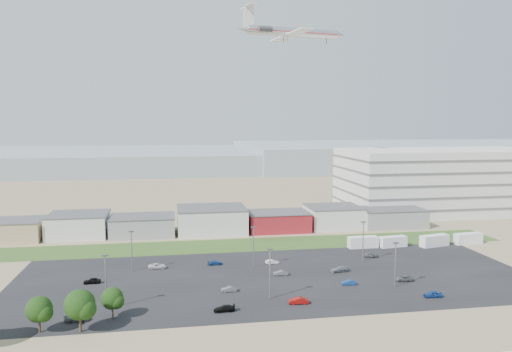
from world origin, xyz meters
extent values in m
plane|color=#7E6C50|center=(0.00, 0.00, 0.00)|extent=(700.00, 700.00, 0.00)
cube|color=black|center=(5.00, 20.00, 0.01)|extent=(120.00, 50.00, 0.01)
cube|color=#37521E|center=(0.00, 52.00, 0.01)|extent=(160.00, 16.00, 0.02)
cube|color=silver|center=(90.00, 95.00, 12.50)|extent=(80.00, 40.00, 25.00)
imported|color=#595B5E|center=(33.15, 12.70, 0.58)|extent=(4.25, 2.18, 1.15)
imported|color=navy|center=(19.89, 12.25, 0.54)|extent=(3.41, 1.53, 1.09)
imported|color=navy|center=(34.29, 1.85, 0.65)|extent=(3.90, 1.81, 1.29)
imported|color=black|center=(-9.03, 1.24, 0.60)|extent=(4.18, 1.82, 1.20)
imported|color=#595B5E|center=(-6.85, 12.18, 0.56)|extent=(3.41, 1.23, 1.12)
imported|color=black|center=(-36.59, 22.69, 0.64)|extent=(3.81, 1.61, 1.28)
imported|color=navy|center=(-8.16, 32.80, 0.54)|extent=(3.77, 1.60, 1.09)
imported|color=#595B5E|center=(6.48, 21.57, 0.58)|extent=(3.61, 1.53, 1.16)
imported|color=#595B5E|center=(33.69, 32.98, 0.63)|extent=(3.86, 1.93, 1.26)
imported|color=silver|center=(-22.44, 32.01, 0.61)|extent=(4.51, 2.26, 1.23)
imported|color=#595B5E|center=(-35.95, 1.06, 0.65)|extent=(4.51, 1.94, 1.29)
imported|color=silver|center=(6.37, 31.28, 0.57)|extent=(3.53, 1.42, 1.14)
imported|color=#A5A5AA|center=(20.89, 21.81, 0.65)|extent=(4.68, 2.41, 1.30)
imported|color=maroon|center=(5.92, 2.81, 0.66)|extent=(4.11, 1.78, 1.31)
camera|label=1|loc=(-18.29, -90.43, 36.11)|focal=35.00mm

